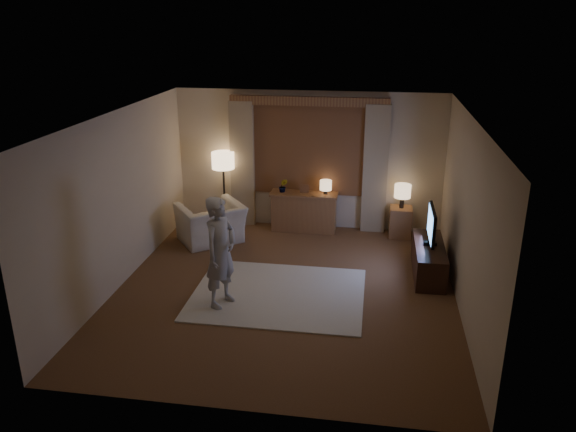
% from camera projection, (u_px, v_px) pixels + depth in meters
% --- Properties ---
extents(room, '(5.04, 5.54, 2.64)m').
position_uv_depth(room, '(290.00, 195.00, 8.43)').
color(room, brown).
rests_on(room, ground).
extents(rug, '(2.50, 2.00, 0.02)m').
position_uv_depth(rug, '(278.00, 294.00, 8.28)').
color(rug, beige).
rests_on(rug, floor).
extents(sideboard, '(1.20, 0.40, 0.70)m').
position_uv_depth(sideboard, '(304.00, 213.00, 10.63)').
color(sideboard, brown).
rests_on(sideboard, floor).
extents(picture_frame, '(0.16, 0.02, 0.20)m').
position_uv_depth(picture_frame, '(304.00, 190.00, 10.47)').
color(picture_frame, brown).
rests_on(picture_frame, sideboard).
extents(plant, '(0.16, 0.13, 0.30)m').
position_uv_depth(plant, '(283.00, 186.00, 10.51)').
color(plant, '#999999').
rests_on(plant, sideboard).
extents(table_lamp_sideboard, '(0.22, 0.22, 0.30)m').
position_uv_depth(table_lamp_sideboard, '(326.00, 186.00, 10.38)').
color(table_lamp_sideboard, black).
rests_on(table_lamp_sideboard, sideboard).
extents(floor_lamp, '(0.43, 0.43, 1.46)m').
position_uv_depth(floor_lamp, '(223.00, 165.00, 10.55)').
color(floor_lamp, black).
rests_on(floor_lamp, floor).
extents(armchair, '(1.43, 1.41, 0.70)m').
position_uv_depth(armchair, '(211.00, 223.00, 10.08)').
color(armchair, beige).
rests_on(armchair, floor).
extents(side_table, '(0.40, 0.40, 0.56)m').
position_uv_depth(side_table, '(400.00, 222.00, 10.34)').
color(side_table, brown).
rests_on(side_table, floor).
extents(table_lamp_side, '(0.30, 0.30, 0.44)m').
position_uv_depth(table_lamp_side, '(403.00, 192.00, 10.14)').
color(table_lamp_side, black).
rests_on(table_lamp_side, side_table).
extents(tv_stand, '(0.45, 1.40, 0.50)m').
position_uv_depth(tv_stand, '(429.00, 260.00, 8.85)').
color(tv_stand, black).
rests_on(tv_stand, floor).
extents(tv, '(0.20, 0.83, 0.60)m').
position_uv_depth(tv, '(432.00, 225.00, 8.65)').
color(tv, black).
rests_on(tv, tv_stand).
extents(person, '(0.57, 0.68, 1.59)m').
position_uv_depth(person, '(221.00, 252.00, 7.72)').
color(person, '#A6A29A').
rests_on(person, rug).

